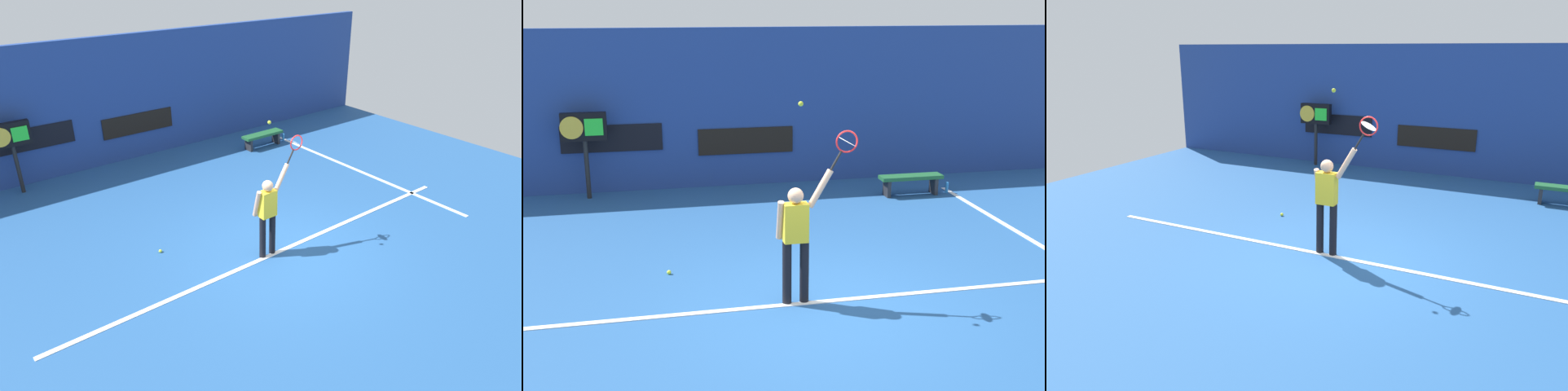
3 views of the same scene
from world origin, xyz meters
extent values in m
plane|color=#23518C|center=(0.00, 0.00, 0.00)|extent=(18.00, 18.00, 0.00)
cube|color=navy|center=(0.00, 6.88, 1.80)|extent=(18.00, 0.20, 3.60)
cube|color=black|center=(0.00, 6.76, 1.05)|extent=(2.20, 0.03, 0.60)
cube|color=black|center=(-3.00, 6.76, 1.23)|extent=(2.20, 0.03, 0.60)
cube|color=white|center=(0.00, 0.08, 0.01)|extent=(10.00, 0.10, 0.01)
cube|color=white|center=(4.38, 2.00, 0.01)|extent=(0.10, 7.00, 0.01)
cylinder|color=black|center=(-0.48, 0.15, 0.46)|extent=(0.13, 0.13, 0.92)
cylinder|color=black|center=(-0.23, 0.15, 0.46)|extent=(0.13, 0.13, 0.92)
cube|color=yellow|center=(-0.36, 0.15, 1.20)|extent=(0.34, 0.20, 0.55)
sphere|color=#D8A884|center=(-0.36, 0.15, 1.58)|extent=(0.22, 0.22, 0.22)
cylinder|color=#D8A884|center=(-0.02, 0.15, 1.66)|extent=(0.37, 0.09, 0.55)
cylinder|color=#D8A884|center=(-0.56, 0.23, 1.22)|extent=(0.09, 0.23, 0.58)
cylinder|color=black|center=(0.20, 0.15, 2.04)|extent=(0.18, 0.03, 0.28)
torus|color=red|center=(0.35, 0.15, 2.30)|extent=(0.43, 0.02, 0.43)
cylinder|color=silver|center=(0.35, 0.15, 2.30)|extent=(0.23, 0.27, 0.14)
sphere|color=#CCE033|center=(-0.29, 0.21, 2.82)|extent=(0.07, 0.07, 0.07)
cylinder|color=black|center=(-3.54, 6.35, 0.64)|extent=(0.10, 0.10, 1.28)
cube|color=black|center=(-3.54, 6.35, 1.58)|extent=(0.95, 0.18, 0.60)
cylinder|color=gold|center=(-3.79, 6.25, 1.58)|extent=(0.48, 0.02, 0.48)
cube|color=#26D833|center=(-3.33, 6.25, 1.58)|extent=(0.38, 0.02, 0.36)
cube|color=#1E592D|center=(3.41, 5.12, 0.41)|extent=(1.40, 0.36, 0.08)
cube|color=#262628|center=(2.86, 5.12, 0.18)|extent=(0.08, 0.32, 0.37)
cube|color=#262628|center=(3.96, 5.12, 0.18)|extent=(0.08, 0.32, 0.37)
cylinder|color=#338CD8|center=(4.29, 5.12, 0.12)|extent=(0.07, 0.07, 0.24)
sphere|color=#CCE033|center=(-2.06, 1.58, 0.03)|extent=(0.07, 0.07, 0.07)
camera|label=1|loc=(-5.66, -6.44, 5.62)|focal=33.57mm
camera|label=2|loc=(-2.39, -8.51, 4.10)|focal=46.87mm
camera|label=3|loc=(2.96, -7.24, 3.47)|focal=34.23mm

